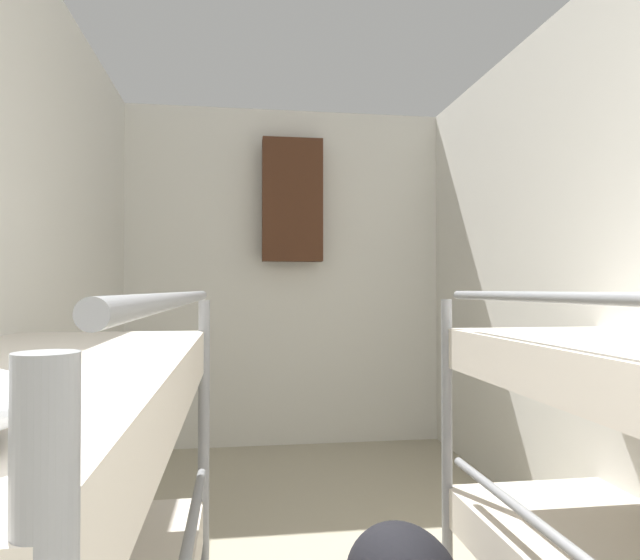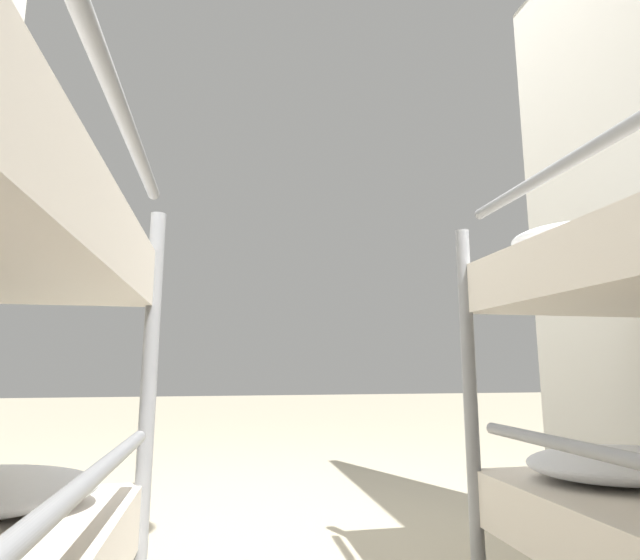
# 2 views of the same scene
# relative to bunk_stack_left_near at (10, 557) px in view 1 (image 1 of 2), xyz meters

# --- Properties ---
(wall_right) EXTENTS (0.06, 4.56, 2.52)m
(wall_right) POSITION_rel_bunk_stack_left_near_xyz_m (2.03, 0.79, 0.65)
(wall_right) COLOR silver
(wall_right) RESTS_ON ground_plane
(wall_back) EXTENTS (2.47, 0.06, 2.52)m
(wall_back) POSITION_rel_bunk_stack_left_near_xyz_m (0.83, 3.04, 0.65)
(wall_back) COLOR silver
(wall_back) RESTS_ON ground_plane
(bunk_stack_left_near) EXTENTS (0.71, 1.89, 1.16)m
(bunk_stack_left_near) POSITION_rel_bunk_stack_left_near_xyz_m (0.00, 0.00, 0.00)
(bunk_stack_left_near) COLOR gray
(bunk_stack_left_near) RESTS_ON ground_plane
(hanging_coat) EXTENTS (0.44, 0.12, 0.90)m
(hanging_coat) POSITION_rel_bunk_stack_left_near_xyz_m (0.86, 2.89, 1.21)
(hanging_coat) COLOR #472819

